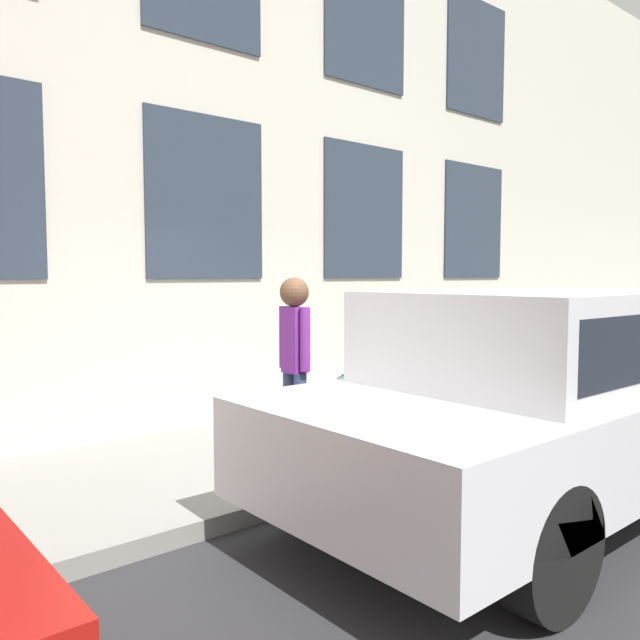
# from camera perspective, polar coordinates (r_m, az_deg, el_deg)

# --- Properties ---
(ground_plane) EXTENTS (80.00, 80.00, 0.00)m
(ground_plane) POSITION_cam_1_polar(r_m,az_deg,el_deg) (5.60, 3.62, -15.48)
(ground_plane) COLOR #2D2D30
(sidewalk) EXTENTS (2.56, 60.00, 0.15)m
(sidewalk) POSITION_cam_1_polar(r_m,az_deg,el_deg) (6.52, -4.36, -11.95)
(sidewalk) COLOR gray
(sidewalk) RESTS_ON ground_plane
(building_facade) EXTENTS (0.33, 40.00, 7.56)m
(building_facade) POSITION_cam_1_polar(r_m,az_deg,el_deg) (7.71, -11.07, 18.35)
(building_facade) COLOR beige
(building_facade) RESTS_ON ground_plane
(fire_hydrant) EXTENTS (0.28, 0.40, 0.80)m
(fire_hydrant) POSITION_cam_1_polar(r_m,az_deg,el_deg) (5.96, 2.32, -8.71)
(fire_hydrant) COLOR #2D7260
(fire_hydrant) RESTS_ON sidewalk
(person) EXTENTS (0.41, 0.27, 1.71)m
(person) POSITION_cam_1_polar(r_m,az_deg,el_deg) (5.82, -2.35, -2.80)
(person) COLOR navy
(person) RESTS_ON sidewalk
(parked_truck_silver_near) EXTENTS (2.06, 5.03, 1.75)m
(parked_truck_silver_near) POSITION_cam_1_polar(r_m,az_deg,el_deg) (5.44, 20.59, -5.23)
(parked_truck_silver_near) COLOR black
(parked_truck_silver_near) RESTS_ON ground_plane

